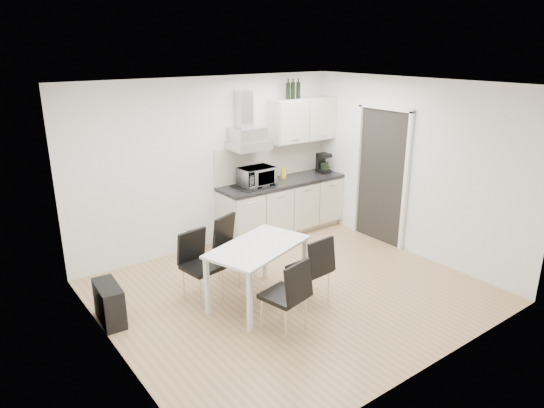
# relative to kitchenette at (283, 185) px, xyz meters

# --- Properties ---
(ground) EXTENTS (4.50, 4.50, 0.00)m
(ground) POSITION_rel_kitchenette_xyz_m (-1.19, -1.73, -0.83)
(ground) COLOR tan
(ground) RESTS_ON ground
(wall_back) EXTENTS (4.50, 0.10, 2.60)m
(wall_back) POSITION_rel_kitchenette_xyz_m (-1.19, 0.27, 0.47)
(wall_back) COLOR white
(wall_back) RESTS_ON ground
(wall_front) EXTENTS (4.50, 0.10, 2.60)m
(wall_front) POSITION_rel_kitchenette_xyz_m (-1.19, -3.73, 0.47)
(wall_front) COLOR white
(wall_front) RESTS_ON ground
(wall_left) EXTENTS (0.10, 4.00, 2.60)m
(wall_left) POSITION_rel_kitchenette_xyz_m (-3.44, -1.73, 0.47)
(wall_left) COLOR white
(wall_left) RESTS_ON ground
(wall_right) EXTENTS (0.10, 4.00, 2.60)m
(wall_right) POSITION_rel_kitchenette_xyz_m (1.06, -1.73, 0.47)
(wall_right) COLOR white
(wall_right) RESTS_ON ground
(ceiling) EXTENTS (4.50, 4.50, 0.00)m
(ceiling) POSITION_rel_kitchenette_xyz_m (-1.19, -1.73, 1.77)
(ceiling) COLOR white
(ceiling) RESTS_ON wall_back
(doorway) EXTENTS (0.08, 1.04, 2.10)m
(doorway) POSITION_rel_kitchenette_xyz_m (1.02, -1.18, 0.22)
(doorway) COLOR white
(doorway) RESTS_ON ground
(kitchenette) EXTENTS (2.22, 0.64, 2.52)m
(kitchenette) POSITION_rel_kitchenette_xyz_m (0.00, 0.00, 0.00)
(kitchenette) COLOR beige
(kitchenette) RESTS_ON ground
(dining_table) EXTENTS (1.43, 1.09, 0.75)m
(dining_table) POSITION_rel_kitchenette_xyz_m (-1.68, -1.68, -0.17)
(dining_table) COLOR white
(dining_table) RESTS_ON ground
(chair_far_left) EXTENTS (0.51, 0.56, 0.88)m
(chair_far_left) POSITION_rel_kitchenette_xyz_m (-2.20, -1.25, -0.39)
(chair_far_left) COLOR black
(chair_far_left) RESTS_ON ground
(chair_far_right) EXTENTS (0.59, 0.62, 0.88)m
(chair_far_right) POSITION_rel_kitchenette_xyz_m (-1.57, -1.03, -0.39)
(chair_far_right) COLOR black
(chair_far_right) RESTS_ON ground
(chair_near_left) EXTENTS (0.54, 0.58, 0.88)m
(chair_near_left) POSITION_rel_kitchenette_xyz_m (-1.84, -2.40, -0.39)
(chair_near_left) COLOR black
(chair_near_left) RESTS_ON ground
(chair_near_right) EXTENTS (0.48, 0.53, 0.88)m
(chair_near_right) POSITION_rel_kitchenette_xyz_m (-1.19, -2.06, -0.39)
(chair_near_right) COLOR black
(chair_near_right) RESTS_ON ground
(guitar_amp) EXTENTS (0.28, 0.57, 0.46)m
(guitar_amp) POSITION_rel_kitchenette_xyz_m (-3.30, -1.05, -0.60)
(guitar_amp) COLOR black
(guitar_amp) RESTS_ON ground
(floor_speaker) EXTENTS (0.23, 0.21, 0.32)m
(floor_speaker) POSITION_rel_kitchenette_xyz_m (-1.57, 0.17, -0.67)
(floor_speaker) COLOR black
(floor_speaker) RESTS_ON ground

